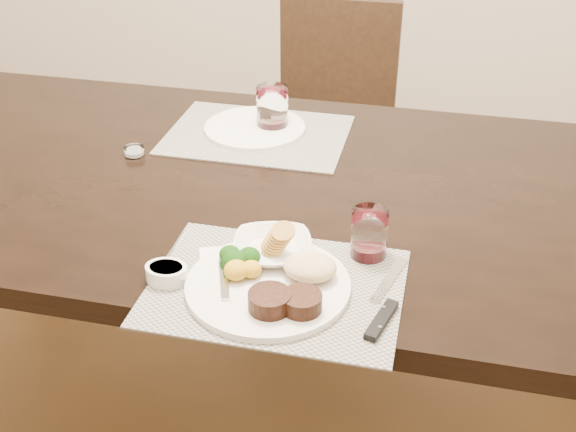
% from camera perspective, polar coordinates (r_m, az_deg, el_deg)
% --- Properties ---
extents(ground_plane, '(4.50, 4.50, 0.00)m').
position_cam_1_polar(ground_plane, '(2.13, -1.51, -15.16)').
color(ground_plane, '#3F2814').
rests_on(ground_plane, ground).
extents(dining_table, '(2.00, 1.00, 0.75)m').
position_cam_1_polar(dining_table, '(1.71, -1.82, 0.36)').
color(dining_table, black).
rests_on(dining_table, ground).
extents(chair_far, '(0.42, 0.42, 0.90)m').
position_cam_1_polar(chair_far, '(2.59, 3.50, 7.71)').
color(chair_far, black).
rests_on(chair_far, ground).
extents(placemat_near, '(0.46, 0.34, 0.00)m').
position_cam_1_polar(placemat_near, '(1.32, -0.96, -5.63)').
color(placemat_near, gray).
rests_on(placemat_near, dining_table).
extents(placemat_far, '(0.46, 0.34, 0.00)m').
position_cam_1_polar(placemat_far, '(1.89, -2.44, 6.44)').
color(placemat_far, gray).
rests_on(placemat_far, dining_table).
extents(dinner_plate, '(0.30, 0.30, 0.05)m').
position_cam_1_polar(dinner_plate, '(1.30, -1.03, -5.33)').
color(dinner_plate, silver).
rests_on(dinner_plate, placemat_near).
extents(napkin_fork, '(0.16, 0.20, 0.02)m').
position_cam_1_polar(napkin_fork, '(1.34, -4.79, -4.69)').
color(napkin_fork, white).
rests_on(napkin_fork, placemat_near).
extents(steak_knife, '(0.06, 0.25, 0.01)m').
position_cam_1_polar(steak_knife, '(1.27, 7.55, -7.35)').
color(steak_knife, silver).
rests_on(steak_knife, placemat_near).
extents(cracker_bowl, '(0.18, 0.18, 0.07)m').
position_cam_1_polar(cracker_bowl, '(1.39, -1.23, -2.59)').
color(cracker_bowl, silver).
rests_on(cracker_bowl, placemat_near).
extents(sauce_ramekin, '(0.08, 0.12, 0.06)m').
position_cam_1_polar(sauce_ramekin, '(1.35, -9.57, -4.42)').
color(sauce_ramekin, silver).
rests_on(sauce_ramekin, placemat_near).
extents(wine_glass_near, '(0.07, 0.07, 0.10)m').
position_cam_1_polar(wine_glass_near, '(1.39, 6.42, -1.56)').
color(wine_glass_near, silver).
rests_on(wine_glass_near, placemat_near).
extents(far_plate, '(0.26, 0.26, 0.01)m').
position_cam_1_polar(far_plate, '(1.90, -2.64, 6.96)').
color(far_plate, silver).
rests_on(far_plate, placemat_far).
extents(wine_glass_far, '(0.08, 0.08, 0.11)m').
position_cam_1_polar(wine_glass_far, '(1.89, -1.25, 8.34)').
color(wine_glass_far, silver).
rests_on(wine_glass_far, placemat_far).
extents(salt_cellar, '(0.05, 0.05, 0.02)m').
position_cam_1_polar(salt_cellar, '(1.82, -12.05, 5.00)').
color(salt_cellar, silver).
rests_on(salt_cellar, dining_table).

